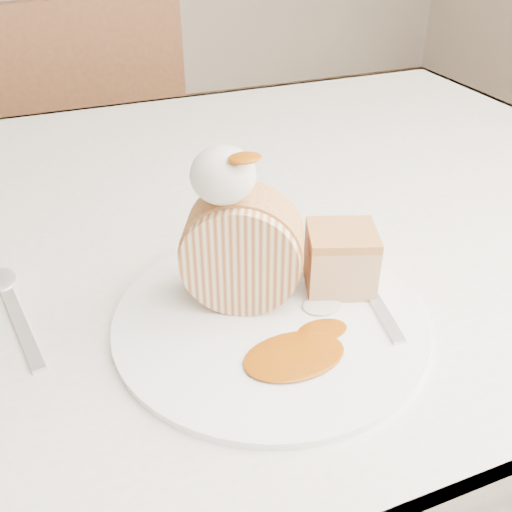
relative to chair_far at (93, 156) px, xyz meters
name	(u,v)px	position (x,y,z in m)	size (l,w,h in m)	color
table	(172,275)	(0.01, -0.79, 0.15)	(1.40, 0.90, 0.75)	white
chair_far	(93,156)	(0.00, 0.00, 0.00)	(0.48, 0.48, 0.90)	brown
plate	(270,319)	(0.05, -1.03, 0.24)	(0.29, 0.29, 0.01)	white
roulade_slice	(242,251)	(0.04, -0.99, 0.30)	(0.11, 0.11, 0.06)	beige
cake_chunk	(340,262)	(0.14, -1.01, 0.27)	(0.06, 0.06, 0.05)	tan
whipped_cream	(223,175)	(0.02, -0.99, 0.38)	(0.06, 0.06, 0.05)	silver
caramel_drizzle	(245,151)	(0.04, -1.01, 0.40)	(0.03, 0.02, 0.01)	#904306
caramel_pool	(294,356)	(0.05, -1.09, 0.25)	(0.09, 0.06, 0.00)	#904306
fork	(375,300)	(0.16, -1.04, 0.24)	(0.02, 0.17, 0.00)	silver
spoon	(22,328)	(-0.16, -0.95, 0.24)	(0.02, 0.16, 0.00)	silver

